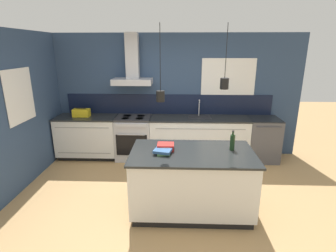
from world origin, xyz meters
TOP-DOWN VIEW (x-y plane):
  - ground_plane at (0.00, 0.00)m, footprint 16.00×16.00m
  - wall_back at (-0.04, 2.00)m, footprint 5.60×2.35m
  - wall_left at (-2.43, 0.70)m, footprint 0.08×3.80m
  - counter_run_left at (-1.73, 1.69)m, footprint 1.28×0.64m
  - counter_run_sink at (0.65, 1.69)m, footprint 2.05×0.64m
  - oven_range at (-0.73, 1.69)m, footprint 0.74×0.66m
  - dishwasher at (1.98, 1.69)m, footprint 0.63×0.65m
  - kitchen_island at (0.41, -0.18)m, footprint 1.73×1.00m
  - bottle_on_island at (0.98, -0.08)m, footprint 0.07×0.07m
  - book_stack at (0.00, -0.22)m, footprint 0.28×0.32m
  - red_supply_box at (0.03, -0.11)m, footprint 0.23×0.20m
  - yellow_toolbox at (-1.83, 1.69)m, footprint 0.34×0.18m

SIDE VIEW (x-z plane):
  - ground_plane at x=0.00m, z-range 0.00..0.00m
  - dishwasher at x=1.98m, z-range 0.00..0.91m
  - oven_range at x=-0.73m, z-range 0.00..0.91m
  - kitchen_island at x=0.41m, z-range 0.00..0.91m
  - counter_run_left at x=-1.73m, z-range 0.01..0.92m
  - counter_run_sink at x=0.65m, z-range -0.17..1.09m
  - book_stack at x=0.00m, z-range 0.91..0.98m
  - red_supply_box at x=0.03m, z-range 0.91..1.00m
  - yellow_toolbox at x=-1.83m, z-range 0.90..1.09m
  - bottle_on_island at x=0.98m, z-range 0.88..1.17m
  - wall_left at x=-2.43m, z-range 0.00..2.60m
  - wall_back at x=-0.04m, z-range 0.05..2.65m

